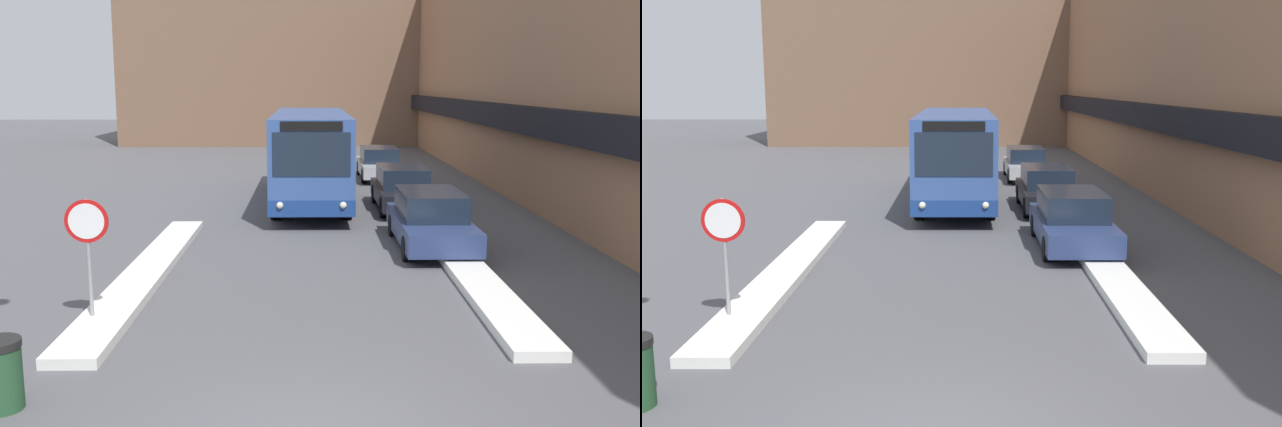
# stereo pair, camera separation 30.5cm
# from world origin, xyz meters

# --- Properties ---
(building_row_right) EXTENTS (5.50, 60.00, 10.85)m
(building_row_right) POSITION_xyz_m (9.98, 24.00, 5.40)
(building_row_right) COLOR #996B4C
(building_row_right) RESTS_ON ground_plane
(building_backdrop_far) EXTENTS (26.00, 8.00, 15.31)m
(building_backdrop_far) POSITION_xyz_m (0.00, 44.96, 7.66)
(building_backdrop_far) COLOR brown
(building_backdrop_far) RESTS_ON ground_plane
(snow_bank_left) EXTENTS (0.90, 10.85, 0.18)m
(snow_bank_left) POSITION_xyz_m (-3.60, 7.67, 0.09)
(snow_bank_left) COLOR silver
(snow_bank_left) RESTS_ON ground_plane
(snow_bank_right) EXTENTS (0.90, 7.31, 0.19)m
(snow_bank_right) POSITION_xyz_m (3.60, 6.07, 0.09)
(snow_bank_right) COLOR silver
(snow_bank_right) RESTS_ON ground_plane
(city_bus) EXTENTS (2.57, 10.79, 3.23)m
(city_bus) POSITION_xyz_m (0.10, 17.65, 1.75)
(city_bus) COLOR #335193
(city_bus) RESTS_ON ground_plane
(parked_car_front) EXTENTS (1.84, 4.66, 1.48)m
(parked_car_front) POSITION_xyz_m (3.20, 10.38, 0.74)
(parked_car_front) COLOR navy
(parked_car_front) RESTS_ON ground_plane
(parked_car_middle) EXTENTS (1.80, 4.69, 1.47)m
(parked_car_middle) POSITION_xyz_m (3.20, 16.09, 0.74)
(parked_car_middle) COLOR black
(parked_car_middle) RESTS_ON ground_plane
(parked_car_back) EXTENTS (1.80, 4.80, 1.42)m
(parked_car_back) POSITION_xyz_m (3.20, 24.17, 0.72)
(parked_car_back) COLOR #B7B7BC
(parked_car_back) RESTS_ON ground_plane
(stop_sign) EXTENTS (0.76, 0.08, 2.27)m
(stop_sign) POSITION_xyz_m (-3.82, 4.27, 1.64)
(stop_sign) COLOR gray
(stop_sign) RESTS_ON ground_plane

